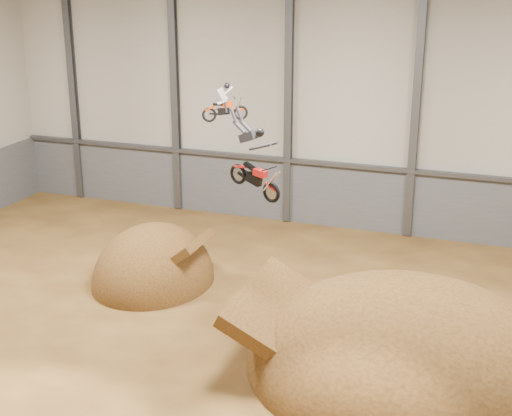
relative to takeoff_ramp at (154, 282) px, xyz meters
The scene contains 12 objects.
floor 8.19m from the takeoff_ramp, 37.36° to the right, with size 40.00×40.00×0.00m, color #4D3114.
back_wall 13.86m from the takeoff_ramp, 57.00° to the left, with size 40.00×0.10×14.00m, color #B5AEA0.
lower_band_back 12.00m from the takeoff_ramp, 56.73° to the left, with size 39.80×0.18×3.50m, color #56595E.
steel_rail 12.27m from the takeoff_ramp, 56.33° to the left, with size 39.80×0.35×0.20m, color #47494F.
steel_column_0 15.77m from the takeoff_ramp, 135.93° to the left, with size 0.40×0.36×13.90m, color #47494F.
steel_column_1 12.56m from the takeoff_ramp, 109.54° to the left, with size 0.40×0.36×13.90m, color #47494F.
steel_column_2 12.48m from the takeoff_ramp, 72.07° to the left, with size 0.40×0.36×13.90m, color #47494F.
steel_column_3 15.57m from the takeoff_ramp, 44.95° to the left, with size 0.40×0.36×13.90m, color #47494F.
takeoff_ramp is the anchor object (origin of this frame).
landing_ramp 12.55m from the takeoff_ramp, 18.40° to the right, with size 11.36×10.05×6.55m, color #3C250F.
fmx_rider_a 9.05m from the takeoff_ramp, ahead, with size 1.85×0.70×1.67m, color red, non-canonical shape.
fmx_rider_b 9.71m from the takeoff_ramp, 27.68° to the right, with size 3.14×0.90×2.69m, color red, non-canonical shape.
Camera 1 is at (7.81, -21.13, 13.31)m, focal length 50.00 mm.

